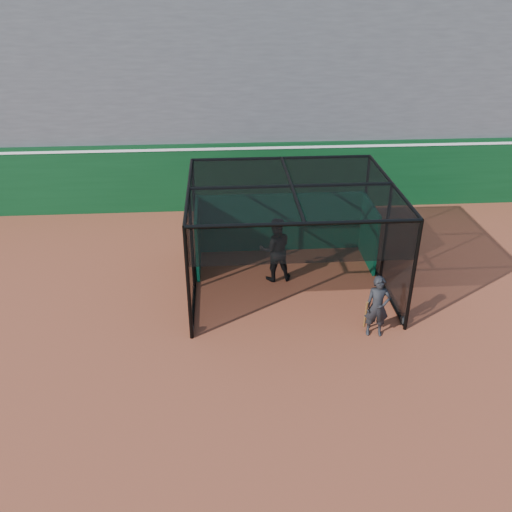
{
  "coord_description": "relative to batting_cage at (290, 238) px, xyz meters",
  "views": [
    {
      "loc": [
        -0.71,
        -10.32,
        8.05
      ],
      "look_at": [
        0.13,
        2.0,
        1.4
      ],
      "focal_mm": 38.0,
      "sensor_mm": 36.0,
      "label": 1
    }
  ],
  "objects": [
    {
      "name": "batting_cage",
      "position": [
        0.0,
        0.0,
        0.0
      ],
      "size": [
        5.41,
        4.73,
        2.99
      ],
      "color": "black",
      "rests_on": "ground"
    },
    {
      "name": "ground",
      "position": [
        -1.11,
        -2.82,
        -1.49
      ],
      "size": [
        120.0,
        120.0,
        0.0
      ],
      "primitive_type": "plane",
      "color": "brown",
      "rests_on": "ground"
    },
    {
      "name": "on_deck_player",
      "position": [
        1.84,
        -2.48,
        -0.69
      ],
      "size": [
        0.64,
        0.45,
        1.61
      ],
      "color": "black",
      "rests_on": "ground"
    },
    {
      "name": "batter",
      "position": [
        -0.35,
        0.37,
        -0.54
      ],
      "size": [
        0.98,
        0.79,
        1.91
      ],
      "primitive_type": "imported",
      "rotation": [
        0.0,
        0.0,
        3.22
      ],
      "color": "black",
      "rests_on": "ground"
    },
    {
      "name": "outfield_wall",
      "position": [
        -1.11,
        5.68,
        -0.21
      ],
      "size": [
        50.0,
        0.5,
        2.5
      ],
      "color": "#093516",
      "rests_on": "ground"
    },
    {
      "name": "grandstand",
      "position": [
        -1.11,
        9.46,
        2.98
      ],
      "size": [
        50.0,
        7.85,
        8.95
      ],
      "color": "#4C4C4F",
      "rests_on": "ground"
    }
  ]
}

